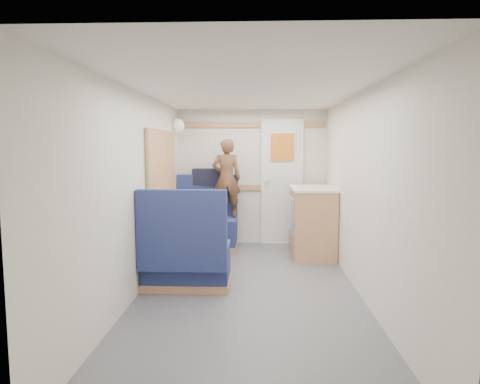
{
  "coord_description": "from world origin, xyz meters",
  "views": [
    {
      "loc": [
        0.08,
        -4.14,
        1.47
      ],
      "look_at": [
        -0.12,
        0.9,
        0.92
      ],
      "focal_mm": 32.0,
      "sensor_mm": 36.0,
      "label": 1
    }
  ],
  "objects_px": {
    "dinette_table": "(197,220)",
    "tray": "(201,208)",
    "bench_far": "(206,228)",
    "tumbler_left": "(174,207)",
    "bread_loaf": "(218,200)",
    "orange_fruit": "(209,205)",
    "beer_glass": "(217,202)",
    "wine_glass": "(184,199)",
    "tumbler_right": "(196,203)",
    "cheese_block": "(208,207)",
    "galley_counter": "(312,221)",
    "bench_near": "(186,260)",
    "dome_light": "(177,126)",
    "person": "(226,178)",
    "pepper_grinder": "(191,204)",
    "duffel_bag": "(210,177)"
  },
  "relations": [
    {
      "from": "galley_counter",
      "to": "wine_glass",
      "type": "relative_size",
      "value": 5.48
    },
    {
      "from": "bench_far",
      "to": "tumbler_right",
      "type": "relative_size",
      "value": 8.89
    },
    {
      "from": "bench_near",
      "to": "pepper_grinder",
      "type": "xyz_separation_m",
      "value": [
        -0.07,
        0.81,
        0.46
      ]
    },
    {
      "from": "bench_near",
      "to": "orange_fruit",
      "type": "xyz_separation_m",
      "value": [
        0.17,
        0.69,
        0.47
      ]
    },
    {
      "from": "dinette_table",
      "to": "tumbler_right",
      "type": "distance_m",
      "value": 0.22
    },
    {
      "from": "galley_counter",
      "to": "bench_far",
      "type": "bearing_deg",
      "value": 167.9
    },
    {
      "from": "wine_glass",
      "to": "tumbler_right",
      "type": "height_order",
      "value": "wine_glass"
    },
    {
      "from": "bench_near",
      "to": "person",
      "type": "relative_size",
      "value": 0.94
    },
    {
      "from": "dinette_table",
      "to": "galley_counter",
      "type": "height_order",
      "value": "galley_counter"
    },
    {
      "from": "tray",
      "to": "dinette_table",
      "type": "bearing_deg",
      "value": 127.11
    },
    {
      "from": "pepper_grinder",
      "to": "tumbler_right",
      "type": "bearing_deg",
      "value": 17.98
    },
    {
      "from": "bench_far",
      "to": "orange_fruit",
      "type": "relative_size",
      "value": 14.2
    },
    {
      "from": "galley_counter",
      "to": "beer_glass",
      "type": "distance_m",
      "value": 1.35
    },
    {
      "from": "beer_glass",
      "to": "bread_loaf",
      "type": "height_order",
      "value": "beer_glass"
    },
    {
      "from": "galley_counter",
      "to": "duffel_bag",
      "type": "distance_m",
      "value": 1.64
    },
    {
      "from": "cheese_block",
      "to": "bread_loaf",
      "type": "height_order",
      "value": "bread_loaf"
    },
    {
      "from": "tray",
      "to": "bread_loaf",
      "type": "xyz_separation_m",
      "value": [
        0.17,
        0.45,
        0.04
      ]
    },
    {
      "from": "cheese_block",
      "to": "galley_counter",
      "type": "bearing_deg",
      "value": 30.08
    },
    {
      "from": "bench_near",
      "to": "wine_glass",
      "type": "bearing_deg",
      "value": 100.82
    },
    {
      "from": "dinette_table",
      "to": "duffel_bag",
      "type": "height_order",
      "value": "duffel_bag"
    },
    {
      "from": "dome_light",
      "to": "beer_glass",
      "type": "distance_m",
      "value": 1.36
    },
    {
      "from": "orange_fruit",
      "to": "wine_glass",
      "type": "xyz_separation_m",
      "value": [
        -0.3,
        -0.01,
        0.07
      ]
    },
    {
      "from": "bench_far",
      "to": "tumbler_right",
      "type": "height_order",
      "value": "bench_far"
    },
    {
      "from": "bench_near",
      "to": "bread_loaf",
      "type": "xyz_separation_m",
      "value": [
        0.23,
        1.24,
        0.47
      ]
    },
    {
      "from": "dinette_table",
      "to": "tumbler_left",
      "type": "xyz_separation_m",
      "value": [
        -0.23,
        -0.31,
        0.21
      ]
    },
    {
      "from": "bench_far",
      "to": "beer_glass",
      "type": "xyz_separation_m",
      "value": [
        0.23,
        -0.74,
        0.47
      ]
    },
    {
      "from": "duffel_bag",
      "to": "tray",
      "type": "relative_size",
      "value": 1.59
    },
    {
      "from": "orange_fruit",
      "to": "beer_glass",
      "type": "height_order",
      "value": "beer_glass"
    },
    {
      "from": "dinette_table",
      "to": "orange_fruit",
      "type": "relative_size",
      "value": 12.45
    },
    {
      "from": "cheese_block",
      "to": "wine_glass",
      "type": "height_order",
      "value": "wine_glass"
    },
    {
      "from": "dinette_table",
      "to": "tumbler_left",
      "type": "height_order",
      "value": "tumbler_left"
    },
    {
      "from": "dome_light",
      "to": "pepper_grinder",
      "type": "relative_size",
      "value": 2.23
    },
    {
      "from": "dinette_table",
      "to": "tray",
      "type": "height_order",
      "value": "tray"
    },
    {
      "from": "duffel_bag",
      "to": "cheese_block",
      "type": "height_order",
      "value": "duffel_bag"
    },
    {
      "from": "galley_counter",
      "to": "tumbler_left",
      "type": "relative_size",
      "value": 8.94
    },
    {
      "from": "dinette_table",
      "to": "bench_far",
      "type": "xyz_separation_m",
      "value": [
        -0.0,
        0.86,
        -0.27
      ]
    },
    {
      "from": "dinette_table",
      "to": "pepper_grinder",
      "type": "distance_m",
      "value": 0.22
    },
    {
      "from": "beer_glass",
      "to": "bench_far",
      "type": "bearing_deg",
      "value": 106.97
    },
    {
      "from": "tumbler_left",
      "to": "galley_counter",
      "type": "bearing_deg",
      "value": 27.02
    },
    {
      "from": "dinette_table",
      "to": "person",
      "type": "bearing_deg",
      "value": 71.81
    },
    {
      "from": "dome_light",
      "to": "pepper_grinder",
      "type": "distance_m",
      "value": 1.37
    },
    {
      "from": "tray",
      "to": "beer_glass",
      "type": "xyz_separation_m",
      "value": [
        0.17,
        0.2,
        0.05
      ]
    },
    {
      "from": "bench_far",
      "to": "tumbler_left",
      "type": "relative_size",
      "value": 10.2
    },
    {
      "from": "tumbler_right",
      "to": "bread_loaf",
      "type": "bearing_deg",
      "value": 60.4
    },
    {
      "from": "galley_counter",
      "to": "pepper_grinder",
      "type": "bearing_deg",
      "value": -158.57
    },
    {
      "from": "tumbler_right",
      "to": "duffel_bag",
      "type": "bearing_deg",
      "value": 87.89
    },
    {
      "from": "dinette_table",
      "to": "pepper_grinder",
      "type": "xyz_separation_m",
      "value": [
        -0.07,
        -0.05,
        0.2
      ]
    },
    {
      "from": "dome_light",
      "to": "cheese_block",
      "type": "relative_size",
      "value": 1.93
    },
    {
      "from": "dinette_table",
      "to": "wine_glass",
      "type": "distance_m",
      "value": 0.36
    },
    {
      "from": "bench_near",
      "to": "pepper_grinder",
      "type": "distance_m",
      "value": 0.94
    }
  ]
}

